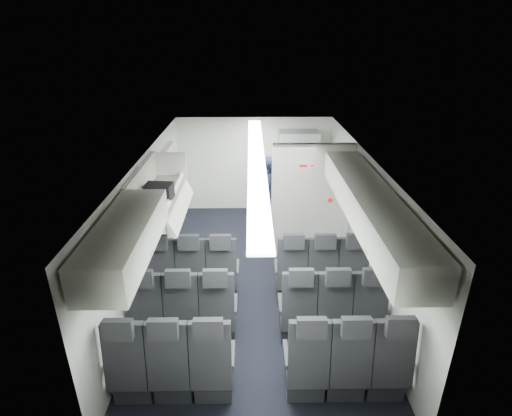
{
  "coord_description": "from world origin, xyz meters",
  "views": [
    {
      "loc": [
        -0.08,
        -5.68,
        3.85
      ],
      "look_at": [
        0.0,
        0.4,
        1.15
      ],
      "focal_mm": 28.0,
      "sensor_mm": 36.0,
      "label": 1
    }
  ],
  "objects_px": {
    "seat_row_rear": "(259,368)",
    "carry_on_bag": "(159,192)",
    "seat_row_mid": "(258,315)",
    "boarding_door": "(171,194)",
    "galley_unit": "(297,174)",
    "flight_attendant": "(272,196)",
    "seat_row_front": "(257,277)"
  },
  "relations": [
    {
      "from": "seat_row_mid",
      "to": "seat_row_rear",
      "type": "relative_size",
      "value": 1.0
    },
    {
      "from": "galley_unit",
      "to": "boarding_door",
      "type": "height_order",
      "value": "galley_unit"
    },
    {
      "from": "carry_on_bag",
      "to": "seat_row_front",
      "type": "bearing_deg",
      "value": 3.14
    },
    {
      "from": "seat_row_mid",
      "to": "boarding_door",
      "type": "height_order",
      "value": "boarding_door"
    },
    {
      "from": "seat_row_mid",
      "to": "seat_row_rear",
      "type": "height_order",
      "value": "same"
    },
    {
      "from": "seat_row_mid",
      "to": "seat_row_rear",
      "type": "distance_m",
      "value": 0.9
    },
    {
      "from": "seat_row_mid",
      "to": "galley_unit",
      "type": "height_order",
      "value": "galley_unit"
    },
    {
      "from": "carry_on_bag",
      "to": "galley_unit",
      "type": "bearing_deg",
      "value": 60.03
    },
    {
      "from": "seat_row_rear",
      "to": "boarding_door",
      "type": "distance_m",
      "value": 4.25
    },
    {
      "from": "boarding_door",
      "to": "seat_row_front",
      "type": "bearing_deg",
      "value": -51.84
    },
    {
      "from": "galley_unit",
      "to": "boarding_door",
      "type": "distance_m",
      "value": 2.84
    },
    {
      "from": "seat_row_front",
      "to": "seat_row_rear",
      "type": "relative_size",
      "value": 1.0
    },
    {
      "from": "flight_attendant",
      "to": "seat_row_mid",
      "type": "bearing_deg",
      "value": -165.92
    },
    {
      "from": "seat_row_mid",
      "to": "carry_on_bag",
      "type": "relative_size",
      "value": 8.85
    },
    {
      "from": "seat_row_rear",
      "to": "carry_on_bag",
      "type": "xyz_separation_m",
      "value": [
        -1.37,
        1.87,
        1.39
      ]
    },
    {
      "from": "galley_unit",
      "to": "flight_attendant",
      "type": "xyz_separation_m",
      "value": [
        -0.62,
        -1.03,
        -0.12
      ]
    },
    {
      "from": "seat_row_front",
      "to": "seat_row_mid",
      "type": "bearing_deg",
      "value": -90.0
    },
    {
      "from": "seat_row_front",
      "to": "boarding_door",
      "type": "xyz_separation_m",
      "value": [
        -1.64,
        2.09,
        0.55
      ]
    },
    {
      "from": "seat_row_mid",
      "to": "boarding_door",
      "type": "xyz_separation_m",
      "value": [
        -1.64,
        2.99,
        0.55
      ]
    },
    {
      "from": "seat_row_mid",
      "to": "seat_row_rear",
      "type": "bearing_deg",
      "value": -90.0
    },
    {
      "from": "flight_attendant",
      "to": "carry_on_bag",
      "type": "height_order",
      "value": "carry_on_bag"
    },
    {
      "from": "boarding_door",
      "to": "flight_attendant",
      "type": "xyz_separation_m",
      "value": [
        1.97,
        0.14,
        -0.12
      ]
    },
    {
      "from": "seat_row_rear",
      "to": "galley_unit",
      "type": "bearing_deg",
      "value": 79.35
    },
    {
      "from": "flight_attendant",
      "to": "carry_on_bag",
      "type": "relative_size",
      "value": 4.41
    },
    {
      "from": "seat_row_front",
      "to": "galley_unit",
      "type": "relative_size",
      "value": 1.75
    },
    {
      "from": "seat_row_mid",
      "to": "boarding_door",
      "type": "bearing_deg",
      "value": 118.77
    },
    {
      "from": "seat_row_mid",
      "to": "flight_attendant",
      "type": "height_order",
      "value": "flight_attendant"
    },
    {
      "from": "seat_row_rear",
      "to": "galley_unit",
      "type": "height_order",
      "value": "galley_unit"
    },
    {
      "from": "seat_row_mid",
      "to": "flight_attendant",
      "type": "bearing_deg",
      "value": 83.98
    },
    {
      "from": "seat_row_rear",
      "to": "carry_on_bag",
      "type": "height_order",
      "value": "carry_on_bag"
    },
    {
      "from": "seat_row_rear",
      "to": "boarding_door",
      "type": "relative_size",
      "value": 1.79
    },
    {
      "from": "seat_row_front",
      "to": "boarding_door",
      "type": "bearing_deg",
      "value": 128.16
    }
  ]
}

